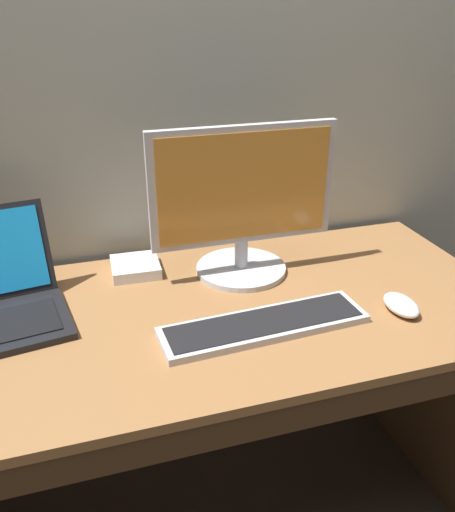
% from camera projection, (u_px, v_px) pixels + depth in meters
% --- Properties ---
extents(desk, '(1.56, 0.71, 0.76)m').
position_uv_depth(desk, '(207.00, 394.00, 1.41)').
color(desk, olive).
rests_on(desk, ground).
extents(external_monitor, '(0.50, 0.25, 0.41)m').
position_uv_depth(external_monitor, '(243.00, 205.00, 1.39)').
color(external_monitor, '#B7B7BC').
rests_on(external_monitor, desk).
extents(wired_keyboard, '(0.50, 0.16, 0.02)m').
position_uv_depth(wired_keyboard, '(264.00, 325.00, 1.23)').
color(wired_keyboard, '#BCBCC1').
rests_on(wired_keyboard, desk).
extents(computer_mouse, '(0.07, 0.11, 0.04)m').
position_uv_depth(computer_mouse, '(401.00, 305.00, 1.29)').
color(computer_mouse, white).
rests_on(computer_mouse, desk).
extents(external_drive_box, '(0.13, 0.14, 0.03)m').
position_uv_depth(external_drive_box, '(135.00, 267.00, 1.48)').
color(external_drive_box, silver).
rests_on(external_drive_box, desk).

